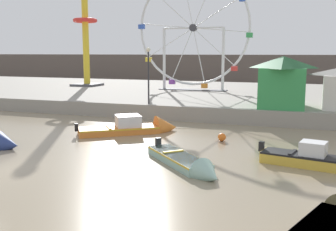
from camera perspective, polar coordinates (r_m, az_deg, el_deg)
name	(u,v)px	position (r m, az deg, el deg)	size (l,w,h in m)	color
quay_promenade	(175,95)	(40.44, 0.99, 3.02)	(110.00, 24.24, 1.04)	gray
distant_town_skyline	(226,68)	(65.45, 8.31, 6.71)	(140.00, 3.00, 4.40)	#564C47
motorboat_mustard_yellow	(318,160)	(17.80, 20.73, -5.92)	(4.53, 1.93, 1.36)	gold
motorboat_olive_wood	(331,225)	(11.83, 22.37, -14.32)	(3.06, 5.73, 1.16)	olive
motorboat_orange_hull	(138,128)	(23.90, -4.26, -1.74)	(5.70, 4.75, 1.63)	orange
motorboat_seafoam	(189,164)	(16.51, 3.01, -6.97)	(4.45, 4.47, 1.08)	#93BCAD
ferris_wheel_white_frame	(193,30)	(39.70, 3.63, 12.13)	(11.49, 1.20, 11.69)	silver
drop_tower_yellow_tower	(86,33)	(45.77, -11.74, 11.47)	(2.80, 2.80, 12.90)	gold
carnival_booth_green_kiosk	(283,81)	(28.21, 16.13, 4.79)	(3.33, 3.94, 3.48)	#33934C
promenade_lamp_near	(148,67)	(28.94, -2.82, 6.91)	(0.32, 0.32, 4.08)	#2D2D33
mooring_buoy_orange	(222,137)	(21.72, 7.73, -3.10)	(0.44, 0.44, 0.44)	orange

